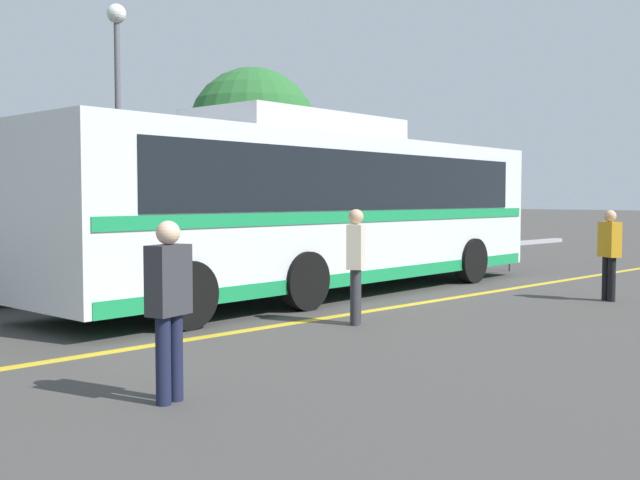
# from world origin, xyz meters

# --- Properties ---
(ground_plane) EXTENTS (220.00, 220.00, 0.00)m
(ground_plane) POSITION_xyz_m (0.00, 0.00, 0.00)
(ground_plane) COLOR #423F3D
(lane_strip_0) EXTENTS (31.92, 0.20, 0.01)m
(lane_strip_0) POSITION_xyz_m (1.17, -2.49, 0.00)
(lane_strip_0) COLOR gold
(lane_strip_0) RESTS_ON ground_plane
(curb_strip) EXTENTS (39.92, 0.36, 0.15)m
(curb_strip) POSITION_xyz_m (1.17, 5.20, 0.07)
(curb_strip) COLOR #99999E
(curb_strip) RESTS_ON ground_plane
(transit_bus) EXTENTS (12.37, 3.43, 3.46)m
(transit_bus) POSITION_xyz_m (1.15, -0.29, 1.75)
(transit_bus) COLOR silver
(transit_bus) RESTS_ON ground_plane
(pedestrian_0) EXTENTS (0.40, 0.47, 1.68)m
(pedestrian_0) POSITION_xyz_m (4.27, -4.73, 0.95)
(pedestrian_0) COLOR black
(pedestrian_0) RESTS_ON ground_plane
(pedestrian_1) EXTENTS (0.47, 0.42, 1.73)m
(pedestrian_1) POSITION_xyz_m (-0.96, -3.23, 0.99)
(pedestrian_1) COLOR #2D2D33
(pedestrian_1) RESTS_ON ground_plane
(pedestrian_2) EXTENTS (0.46, 0.33, 1.69)m
(pedestrian_2) POSITION_xyz_m (-5.34, -4.95, 0.96)
(pedestrian_2) COLOR #191E38
(pedestrian_2) RESTS_ON ground_plane
(bus_stop_sign) EXTENTS (0.07, 0.40, 2.22)m
(bus_stop_sign) POSITION_xyz_m (8.00, -0.39, 1.41)
(bus_stop_sign) COLOR #59595E
(bus_stop_sign) RESTS_ON ground_plane
(street_lamp) EXTENTS (0.47, 0.47, 6.59)m
(street_lamp) POSITION_xyz_m (0.20, 5.77, 4.59)
(street_lamp) COLOR #59595E
(street_lamp) RESTS_ON ground_plane
(tree_0) EXTENTS (4.58, 4.58, 6.50)m
(tree_0) POSITION_xyz_m (7.81, 9.90, 4.20)
(tree_0) COLOR #513823
(tree_0) RESTS_ON ground_plane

